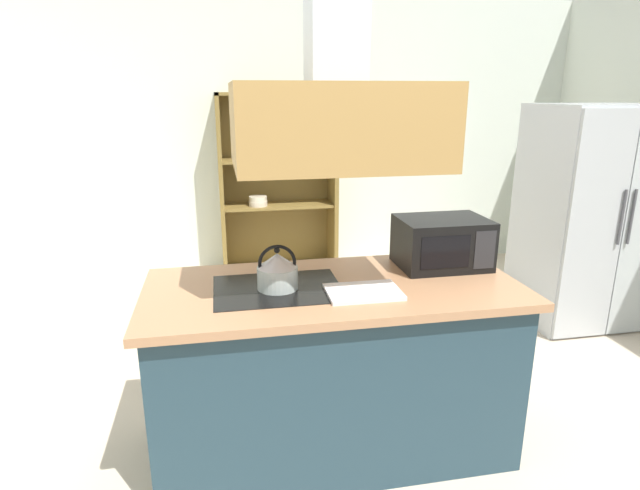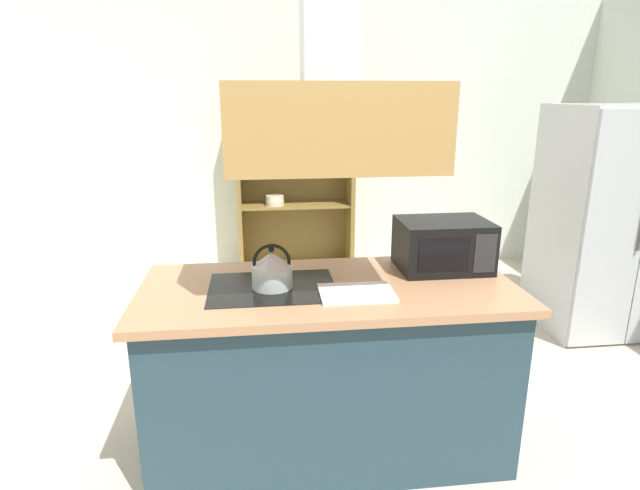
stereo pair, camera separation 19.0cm
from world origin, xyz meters
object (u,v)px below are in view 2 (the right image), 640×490
Objects in this scene: dish_cabinet at (295,197)px; cutting_board at (357,293)px; refrigerator at (609,221)px; microwave at (443,245)px; kettle at (272,270)px.

dish_cabinet reaches higher than cutting_board.
dish_cabinet is 5.28× the size of cutting_board.
dish_cabinet is at bearing 145.14° from refrigerator.
refrigerator is 2.58m from cutting_board.
cutting_board is at bearing -148.57° from refrigerator.
cutting_board is at bearing -148.82° from microwave.
refrigerator is 2.86m from kettle.
kettle is 0.47× the size of microwave.
kettle is at bearing 160.02° from cutting_board.
dish_cabinet is at bearing 91.30° from cutting_board.
kettle is 0.41m from cutting_board.
cutting_board is (0.07, -2.93, 0.12)m from dish_cabinet.
kettle is at bearing -154.94° from refrigerator.
kettle is at bearing -96.42° from dish_cabinet.
dish_cabinet is (-2.27, 1.58, -0.07)m from refrigerator.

